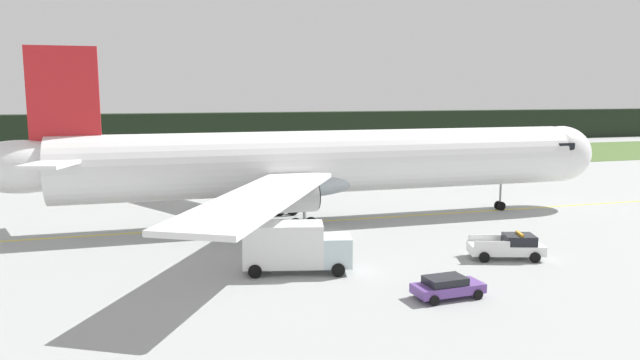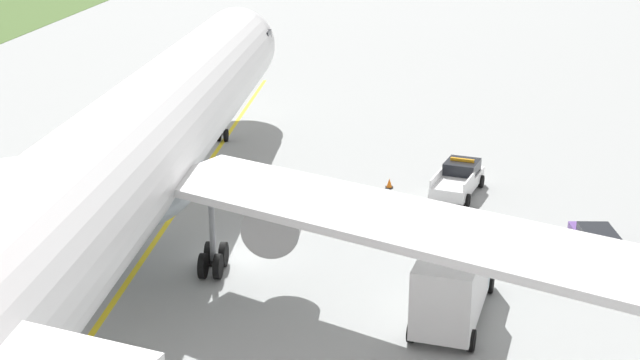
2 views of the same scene
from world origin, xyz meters
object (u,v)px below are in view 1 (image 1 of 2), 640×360
object	(u,v)px
catering_truck	(294,246)
staff_car	(447,286)
apron_cone	(486,241)
ops_pickup_truck	(509,246)
airliner	(324,163)

from	to	relation	value
catering_truck	staff_car	bearing A→B (deg)	-45.19
staff_car	apron_cone	distance (m)	13.73
ops_pickup_truck	catering_truck	xyz separation A→B (m)	(-15.79, 1.21, 0.88)
catering_truck	apron_cone	xyz separation A→B (m)	(16.45, 2.86, -1.50)
catering_truck	staff_car	distance (m)	10.62
ops_pickup_truck	staff_car	bearing A→B (deg)	-143.02
catering_truck	ops_pickup_truck	bearing A→B (deg)	-4.37
airliner	apron_cone	size ratio (longest dim) A/B	101.13
airliner	apron_cone	world-z (taller)	airliner
airliner	staff_car	distance (m)	22.77
ops_pickup_truck	apron_cone	xyz separation A→B (m)	(0.66, 4.06, -0.62)
ops_pickup_truck	staff_car	world-z (taller)	ops_pickup_truck
airliner	ops_pickup_truck	bearing A→B (deg)	-59.90
apron_cone	ops_pickup_truck	bearing A→B (deg)	-99.27
airliner	ops_pickup_truck	xyz separation A→B (m)	(9.25, -15.96, -4.60)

